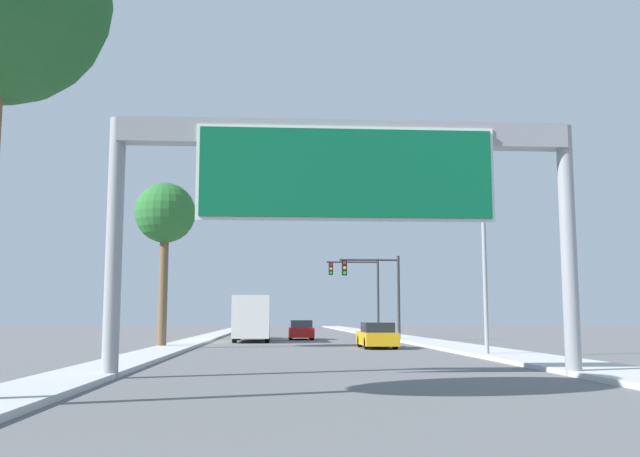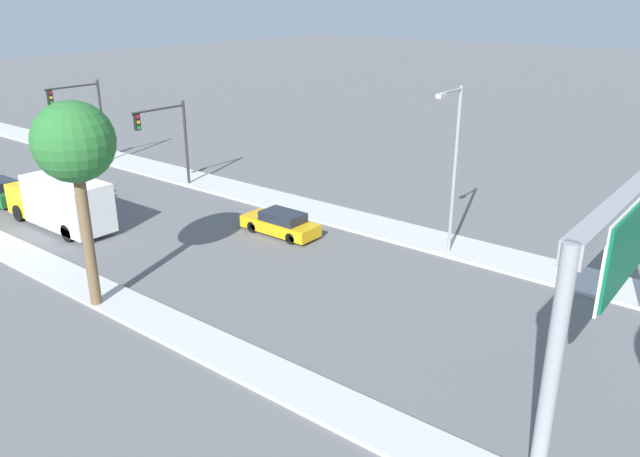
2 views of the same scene
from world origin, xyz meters
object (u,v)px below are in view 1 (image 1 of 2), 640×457
at_px(car_mid_left, 255,329).
at_px(truck_box_primary, 252,319).
at_px(car_near_right, 301,330).
at_px(car_mid_right, 377,336).
at_px(palm_tree_background, 165,216).
at_px(traffic_light_near_intersection, 379,283).
at_px(sign_gantry, 346,174).
at_px(traffic_light_mid_block, 362,284).
at_px(street_lamp_right, 477,235).

bearing_deg(car_mid_left, truck_box_primary, -90.00).
bearing_deg(car_near_right, car_mid_right, -76.99).
bearing_deg(palm_tree_background, car_near_right, 61.32).
height_order(car_mid_left, traffic_light_near_intersection, traffic_light_near_intersection).
height_order(truck_box_primary, traffic_light_near_intersection, traffic_light_near_intersection).
bearing_deg(truck_box_primary, car_near_right, 51.91).
bearing_deg(car_near_right, car_mid_left, 138.12).
distance_m(sign_gantry, traffic_light_near_intersection, 30.65).
bearing_deg(traffic_light_mid_block, truck_box_primary, -129.02).
relative_size(car_mid_right, traffic_light_near_intersection, 0.78).
height_order(sign_gantry, traffic_light_near_intersection, sign_gantry).
xyz_separation_m(truck_box_primary, traffic_light_near_intersection, (8.88, 0.97, 2.48)).
height_order(palm_tree_background, street_lamp_right, palm_tree_background).
height_order(traffic_light_near_intersection, palm_tree_background, palm_tree_background).
bearing_deg(car_mid_left, car_near_right, -41.88).
bearing_deg(palm_tree_background, car_mid_right, -2.77).
xyz_separation_m(palm_tree_background, street_lamp_right, (14.56, -9.33, -2.04)).
relative_size(car_near_right, street_lamp_right, 0.49).
relative_size(car_near_right, traffic_light_near_intersection, 0.72).
bearing_deg(street_lamp_right, car_mid_right, 109.31).
bearing_deg(sign_gantry, car_mid_right, 79.27).
xyz_separation_m(car_mid_right, car_near_right, (-3.50, 15.14, 0.02)).
distance_m(palm_tree_background, street_lamp_right, 17.41).
height_order(car_mid_right, palm_tree_background, palm_tree_background).
bearing_deg(palm_tree_background, car_mid_left, 75.81).
relative_size(truck_box_primary, traffic_light_mid_block, 1.21).
xyz_separation_m(car_mid_right, street_lamp_right, (3.08, -8.77, 4.45)).
bearing_deg(car_mid_left, sign_gantry, -84.56).
relative_size(car_mid_left, palm_tree_background, 0.47).
xyz_separation_m(traffic_light_near_intersection, palm_tree_background, (-13.36, -11.09, 3.11)).
bearing_deg(traffic_light_near_intersection, palm_tree_background, -140.30).
relative_size(truck_box_primary, palm_tree_background, 0.89).
distance_m(car_mid_left, palm_tree_background, 19.38).
relative_size(palm_tree_background, street_lamp_right, 1.03).
height_order(sign_gantry, truck_box_primary, sign_gantry).
xyz_separation_m(car_mid_left, street_lamp_right, (10.08, -27.06, 4.38)).
bearing_deg(traffic_light_near_intersection, traffic_light_mid_block, 89.93).
distance_m(car_mid_right, car_near_right, 15.54).
bearing_deg(traffic_light_mid_block, sign_gantry, -97.66).
xyz_separation_m(sign_gantry, truck_box_primary, (-3.50, 29.15, -4.15)).
bearing_deg(traffic_light_mid_block, street_lamp_right, -87.77).
height_order(car_near_right, traffic_light_mid_block, traffic_light_mid_block).
distance_m(car_mid_right, palm_tree_background, 13.20).
height_order(sign_gantry, palm_tree_background, palm_tree_background).
distance_m(car_mid_left, traffic_light_near_intersection, 11.57).
distance_m(car_mid_left, truck_box_primary, 7.65).
distance_m(car_near_right, palm_tree_background, 17.84).
distance_m(traffic_light_near_intersection, street_lamp_right, 20.49).
distance_m(car_mid_right, traffic_light_near_intersection, 12.28).
bearing_deg(truck_box_primary, car_mid_right, -56.75).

